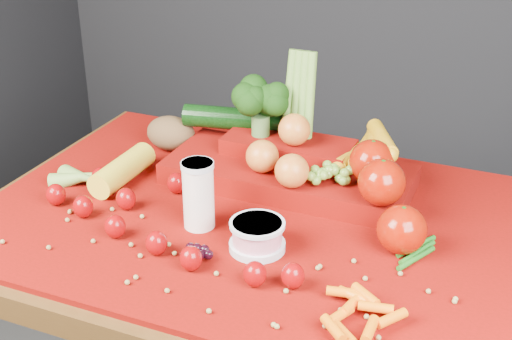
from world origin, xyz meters
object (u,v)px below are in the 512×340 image
at_px(table, 252,259).
at_px(milk_glass, 198,192).
at_px(produce_mound, 305,162).
at_px(yogurt_bowl, 257,235).

height_order(table, milk_glass, milk_glass).
xyz_separation_m(milk_glass, produce_mound, (0.13, 0.23, -0.01)).
distance_m(milk_glass, yogurt_bowl, 0.14).
bearing_deg(yogurt_bowl, milk_glass, 166.15).
relative_size(milk_glass, yogurt_bowl, 1.31).
bearing_deg(yogurt_bowl, produce_mound, 90.52).
relative_size(table, milk_glass, 8.14).
height_order(table, yogurt_bowl, yogurt_bowl).
relative_size(table, yogurt_bowl, 10.67).
xyz_separation_m(milk_glass, yogurt_bowl, (0.13, -0.03, -0.04)).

